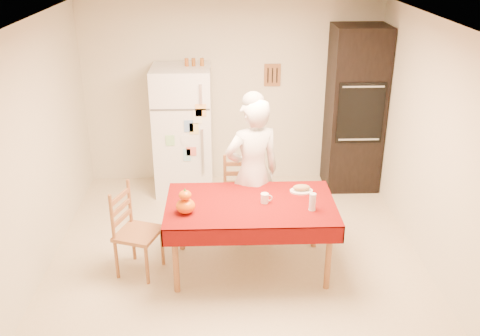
{
  "coord_description": "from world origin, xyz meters",
  "views": [
    {
      "loc": [
        -0.13,
        -4.82,
        3.24
      ],
      "look_at": [
        0.04,
        0.2,
        1.03
      ],
      "focal_mm": 40.0,
      "sensor_mm": 36.0,
      "label": 1
    }
  ],
  "objects_px": {
    "coffee_mug": "(265,198)",
    "pumpkin_lower": "(186,206)",
    "oven_cabinet": "(355,110)",
    "bread_plate": "(301,191)",
    "dining_table": "(251,209)",
    "wine_glass": "(312,202)",
    "seated_woman": "(252,173)",
    "refrigerator": "(183,131)",
    "chair_left": "(132,228)",
    "chair_far": "(241,194)"
  },
  "relations": [
    {
      "from": "oven_cabinet",
      "to": "coffee_mug",
      "type": "relative_size",
      "value": 22.0
    },
    {
      "from": "refrigerator",
      "to": "coffee_mug",
      "type": "height_order",
      "value": "refrigerator"
    },
    {
      "from": "coffee_mug",
      "to": "pumpkin_lower",
      "type": "bearing_deg",
      "value": -166.96
    },
    {
      "from": "refrigerator",
      "to": "pumpkin_lower",
      "type": "relative_size",
      "value": 8.94
    },
    {
      "from": "oven_cabinet",
      "to": "pumpkin_lower",
      "type": "height_order",
      "value": "oven_cabinet"
    },
    {
      "from": "refrigerator",
      "to": "pumpkin_lower",
      "type": "distance_m",
      "value": 2.12
    },
    {
      "from": "wine_glass",
      "to": "bread_plate",
      "type": "height_order",
      "value": "wine_glass"
    },
    {
      "from": "seated_woman",
      "to": "bread_plate",
      "type": "bearing_deg",
      "value": 132.81
    },
    {
      "from": "pumpkin_lower",
      "to": "coffee_mug",
      "type": "bearing_deg",
      "value": 13.04
    },
    {
      "from": "dining_table",
      "to": "wine_glass",
      "type": "bearing_deg",
      "value": -15.22
    },
    {
      "from": "pumpkin_lower",
      "to": "wine_glass",
      "type": "bearing_deg",
      "value": 0.55
    },
    {
      "from": "refrigerator",
      "to": "chair_far",
      "type": "bearing_deg",
      "value": -59.56
    },
    {
      "from": "oven_cabinet",
      "to": "dining_table",
      "type": "distance_m",
      "value": 2.52
    },
    {
      "from": "coffee_mug",
      "to": "chair_left",
      "type": "bearing_deg",
      "value": -179.47
    },
    {
      "from": "dining_table",
      "to": "wine_glass",
      "type": "distance_m",
      "value": 0.64
    },
    {
      "from": "oven_cabinet",
      "to": "chair_far",
      "type": "xyz_separation_m",
      "value": [
        -1.56,
        -1.27,
        -0.59
      ]
    },
    {
      "from": "chair_far",
      "to": "wine_glass",
      "type": "xyz_separation_m",
      "value": [
        0.67,
        -0.88,
        0.34
      ]
    },
    {
      "from": "coffee_mug",
      "to": "pumpkin_lower",
      "type": "distance_m",
      "value": 0.8
    },
    {
      "from": "refrigerator",
      "to": "chair_left",
      "type": "xyz_separation_m",
      "value": [
        -0.41,
        -1.95,
        -0.34
      ]
    },
    {
      "from": "chair_far",
      "to": "oven_cabinet",
      "type": "bearing_deg",
      "value": 39.41
    },
    {
      "from": "refrigerator",
      "to": "bread_plate",
      "type": "height_order",
      "value": "refrigerator"
    },
    {
      "from": "coffee_mug",
      "to": "chair_far",
      "type": "bearing_deg",
      "value": 106.66
    },
    {
      "from": "chair_far",
      "to": "pumpkin_lower",
      "type": "distance_m",
      "value": 1.1
    },
    {
      "from": "chair_far",
      "to": "pumpkin_lower",
      "type": "relative_size",
      "value": 5.0
    },
    {
      "from": "coffee_mug",
      "to": "pumpkin_lower",
      "type": "height_order",
      "value": "pumpkin_lower"
    },
    {
      "from": "oven_cabinet",
      "to": "pumpkin_lower",
      "type": "distance_m",
      "value": 3.04
    },
    {
      "from": "oven_cabinet",
      "to": "dining_table",
      "type": "height_order",
      "value": "oven_cabinet"
    },
    {
      "from": "chair_far",
      "to": "seated_woman",
      "type": "relative_size",
      "value": 0.56
    },
    {
      "from": "oven_cabinet",
      "to": "chair_far",
      "type": "relative_size",
      "value": 2.32
    },
    {
      "from": "pumpkin_lower",
      "to": "dining_table",
      "type": "bearing_deg",
      "value": 15.2
    },
    {
      "from": "seated_woman",
      "to": "pumpkin_lower",
      "type": "xyz_separation_m",
      "value": [
        -0.69,
        -0.7,
        -0.02
      ]
    },
    {
      "from": "oven_cabinet",
      "to": "seated_woman",
      "type": "bearing_deg",
      "value": -134.51
    },
    {
      "from": "pumpkin_lower",
      "to": "bread_plate",
      "type": "relative_size",
      "value": 0.79
    },
    {
      "from": "pumpkin_lower",
      "to": "bread_plate",
      "type": "bearing_deg",
      "value": 19.24
    },
    {
      "from": "seated_woman",
      "to": "coffee_mug",
      "type": "relative_size",
      "value": 17.1
    },
    {
      "from": "oven_cabinet",
      "to": "dining_table",
      "type": "bearing_deg",
      "value": -126.84
    },
    {
      "from": "seated_woman",
      "to": "wine_glass",
      "type": "relative_size",
      "value": 9.72
    },
    {
      "from": "coffee_mug",
      "to": "wine_glass",
      "type": "xyz_separation_m",
      "value": [
        0.45,
        -0.17,
        0.04
      ]
    },
    {
      "from": "pumpkin_lower",
      "to": "bread_plate",
      "type": "xyz_separation_m",
      "value": [
        1.18,
        0.41,
        -0.06
      ]
    },
    {
      "from": "seated_woman",
      "to": "pumpkin_lower",
      "type": "height_order",
      "value": "seated_woman"
    },
    {
      "from": "refrigerator",
      "to": "coffee_mug",
      "type": "bearing_deg",
      "value": -64.28
    },
    {
      "from": "chair_far",
      "to": "bread_plate",
      "type": "xyz_separation_m",
      "value": [
        0.62,
        -0.48,
        0.26
      ]
    },
    {
      "from": "dining_table",
      "to": "bread_plate",
      "type": "height_order",
      "value": "bread_plate"
    },
    {
      "from": "refrigerator",
      "to": "bread_plate",
      "type": "distance_m",
      "value": 2.16
    },
    {
      "from": "bread_plate",
      "to": "dining_table",
      "type": "bearing_deg",
      "value": -156.28
    },
    {
      "from": "oven_cabinet",
      "to": "chair_far",
      "type": "distance_m",
      "value": 2.1
    },
    {
      "from": "chair_left",
      "to": "seated_woman",
      "type": "bearing_deg",
      "value": -47.73
    },
    {
      "from": "chair_left",
      "to": "pumpkin_lower",
      "type": "bearing_deg",
      "value": -87.15
    },
    {
      "from": "chair_left",
      "to": "wine_glass",
      "type": "distance_m",
      "value": 1.84
    },
    {
      "from": "refrigerator",
      "to": "dining_table",
      "type": "bearing_deg",
      "value": -67.84
    }
  ]
}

